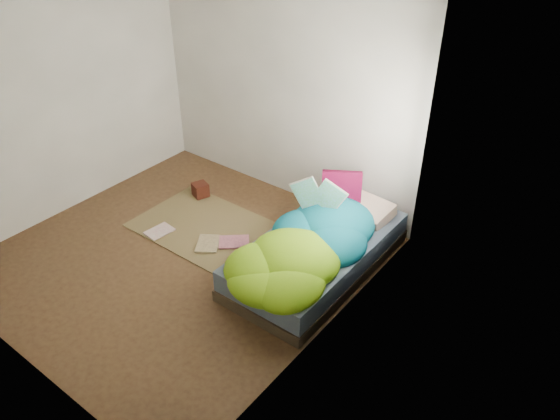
% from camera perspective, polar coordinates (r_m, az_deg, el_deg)
% --- Properties ---
extents(ground, '(3.50, 3.50, 0.00)m').
position_cam_1_polar(ground, '(5.81, -10.30, -4.87)').
color(ground, '#432A1A').
rests_on(ground, ground).
extents(room_walls, '(3.54, 3.54, 2.62)m').
position_cam_1_polar(room_walls, '(4.99, -12.00, 10.00)').
color(room_walls, '#B9B8B0').
rests_on(room_walls, ground).
extents(bed, '(1.00, 2.00, 0.34)m').
position_cam_1_polar(bed, '(5.49, 3.89, -4.66)').
color(bed, '#3B2B20').
rests_on(bed, ground).
extents(duvet, '(0.96, 1.84, 0.34)m').
position_cam_1_polar(duvet, '(5.14, 2.65, -2.86)').
color(duvet, '#076277').
rests_on(duvet, bed).
extents(rug, '(1.60, 1.10, 0.01)m').
position_cam_1_polar(rug, '(6.19, -7.61, -1.85)').
color(rug, brown).
rests_on(rug, ground).
extents(pillow_floral, '(0.62, 0.42, 0.13)m').
position_cam_1_polar(pillow_floral, '(5.80, 8.72, 0.15)').
color(pillow_floral, beige).
rests_on(pillow_floral, bed).
extents(pillow_magenta, '(0.43, 0.33, 0.42)m').
position_cam_1_polar(pillow_magenta, '(5.79, 6.42, 2.01)').
color(pillow_magenta, '#4D0523').
rests_on(pillow_magenta, bed).
extents(open_book, '(0.47, 0.24, 0.28)m').
position_cam_1_polar(open_book, '(5.32, 4.02, 2.48)').
color(open_book, '#2D8B31').
rests_on(open_book, duvet).
extents(wooden_box, '(0.22, 0.22, 0.17)m').
position_cam_1_polar(wooden_box, '(6.73, -8.31, 2.11)').
color(wooden_box, '#3D1C0D').
rests_on(wooden_box, rug).
extents(floor_book_a, '(0.25, 0.31, 0.02)m').
position_cam_1_polar(floor_book_a, '(6.27, -13.05, -1.81)').
color(floor_book_a, white).
rests_on(floor_book_a, rug).
extents(floor_book_b, '(0.40, 0.39, 0.03)m').
position_cam_1_polar(floor_book_b, '(6.00, -4.80, -2.69)').
color(floor_book_b, '#D47A90').
rests_on(floor_book_b, rug).
extents(floor_book_c, '(0.37, 0.39, 0.02)m').
position_cam_1_polar(floor_book_c, '(5.93, -8.64, -3.47)').
color(floor_book_c, tan).
rests_on(floor_book_c, rug).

